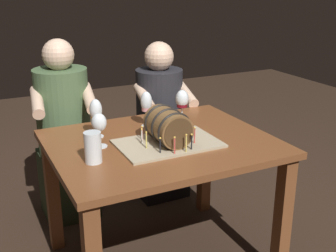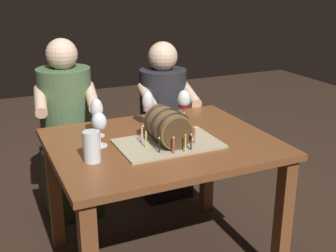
% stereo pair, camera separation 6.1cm
% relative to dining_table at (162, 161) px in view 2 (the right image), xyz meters
% --- Properties ---
extents(dining_table, '(1.13, 0.92, 0.73)m').
position_rel_dining_table_xyz_m(dining_table, '(0.00, 0.00, 0.00)').
color(dining_table, brown).
rests_on(dining_table, ground).
extents(barrel_cake, '(0.51, 0.33, 0.19)m').
position_rel_dining_table_xyz_m(barrel_cake, '(0.01, -0.07, 0.20)').
color(barrel_cake, tan).
rests_on(barrel_cake, dining_table).
extents(wine_glass_empty, '(0.08, 0.08, 0.18)m').
position_rel_dining_table_xyz_m(wine_glass_empty, '(-0.31, 0.06, 0.24)').
color(wine_glass_empty, white).
rests_on(wine_glass_empty, dining_table).
extents(wine_glass_red, '(0.08, 0.08, 0.19)m').
position_rel_dining_table_xyz_m(wine_glass_red, '(0.25, 0.24, 0.24)').
color(wine_glass_red, white).
rests_on(wine_glass_red, dining_table).
extents(wine_glass_rose, '(0.06, 0.06, 0.20)m').
position_rel_dining_table_xyz_m(wine_glass_rose, '(0.02, 0.24, 0.25)').
color(wine_glass_rose, white).
rests_on(wine_glass_rose, dining_table).
extents(wine_glass_amber, '(0.07, 0.07, 0.21)m').
position_rel_dining_table_xyz_m(wine_glass_amber, '(-0.28, 0.20, 0.26)').
color(wine_glass_amber, white).
rests_on(wine_glass_amber, dining_table).
extents(beer_pint, '(0.08, 0.08, 0.15)m').
position_rel_dining_table_xyz_m(beer_pint, '(-0.40, -0.11, 0.18)').
color(beer_pint, white).
rests_on(beer_pint, dining_table).
extents(person_seated_left, '(0.41, 0.50, 1.19)m').
position_rel_dining_table_xyz_m(person_seated_left, '(-0.34, 0.74, -0.07)').
color(person_seated_left, '#2A3A24').
rests_on(person_seated_left, ground).
extents(person_seated_right, '(0.40, 0.49, 1.12)m').
position_rel_dining_table_xyz_m(person_seated_right, '(0.34, 0.74, -0.10)').
color(person_seated_right, black).
rests_on(person_seated_right, ground).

